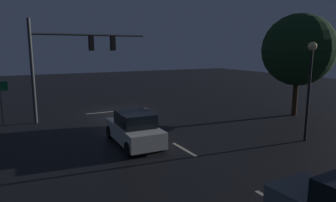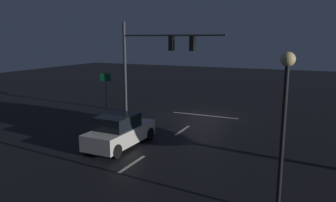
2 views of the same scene
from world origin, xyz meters
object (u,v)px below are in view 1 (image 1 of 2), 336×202
at_px(street_lamp_left_kerb, 310,73).
at_px(route_sign, 0,94).
at_px(tree_left_near, 298,50).
at_px(traffic_signal_assembly, 71,53).
at_px(car_approaching, 134,129).

bearing_deg(street_lamp_left_kerb, route_sign, -37.44).
height_order(route_sign, tree_left_near, tree_left_near).
bearing_deg(street_lamp_left_kerb, traffic_signal_assembly, -47.52).
distance_m(street_lamp_left_kerb, route_sign, 18.17).
relative_size(traffic_signal_assembly, car_approaching, 1.78).
bearing_deg(car_approaching, route_sign, -50.46).
distance_m(car_approaching, route_sign, 9.63).
xyz_separation_m(traffic_signal_assembly, street_lamp_left_kerb, (-9.98, 10.90, -0.92)).
relative_size(car_approaching, tree_left_near, 0.60).
height_order(street_lamp_left_kerb, route_sign, street_lamp_left_kerb).
bearing_deg(car_approaching, traffic_signal_assembly, -76.96).
height_order(car_approaching, tree_left_near, tree_left_near).
bearing_deg(street_lamp_left_kerb, tree_left_near, -135.24).
bearing_deg(tree_left_near, street_lamp_left_kerb, 44.76).
xyz_separation_m(street_lamp_left_kerb, route_sign, (14.38, -11.01, -1.54)).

